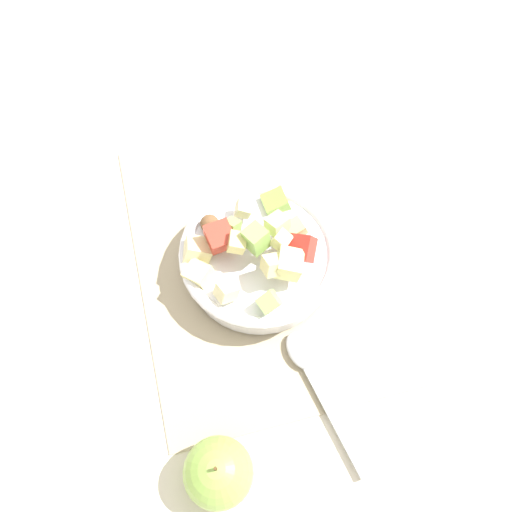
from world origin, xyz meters
name	(u,v)px	position (x,y,z in m)	size (l,w,h in m)	color
ground_plane	(256,258)	(0.00, 0.00, 0.00)	(2.40, 2.40, 0.00)	silver
placemat	(256,257)	(0.00, 0.00, 0.00)	(0.49, 0.35, 0.01)	tan
salad_bowl	(255,257)	(0.02, -0.01, 0.04)	(0.23, 0.23, 0.12)	white
serving_spoon	(315,377)	(0.20, 0.03, 0.01)	(0.21, 0.07, 0.01)	#B7B7BC
whole_apple	(218,472)	(0.28, -0.12, 0.04)	(0.08, 0.08, 0.10)	#8CB74C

